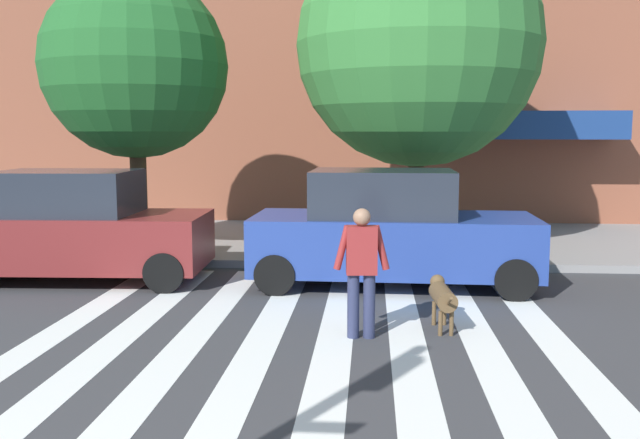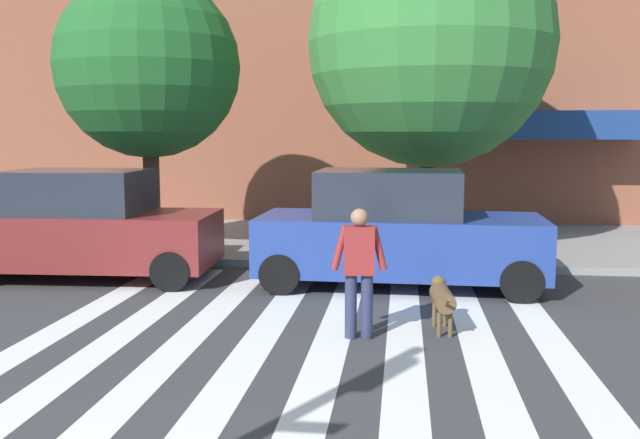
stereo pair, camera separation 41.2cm
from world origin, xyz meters
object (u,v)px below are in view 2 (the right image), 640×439
at_px(parked_car_behind_first, 86,227).
at_px(dog_on_leash, 442,297).
at_px(street_tree_middle, 430,44).
at_px(pedestrian_dog_walker, 359,266).
at_px(street_tree_nearest, 148,67).
at_px(parked_car_third_in_line, 397,232).

relative_size(parked_car_behind_first, dog_on_leash, 4.03).
height_order(street_tree_middle, dog_on_leash, street_tree_middle).
bearing_deg(pedestrian_dog_walker, street_tree_middle, 80.21).
xyz_separation_m(parked_car_behind_first, pedestrian_dog_walker, (5.00, -3.07, 0.01)).
bearing_deg(parked_car_behind_first, dog_on_leash, -23.25).
xyz_separation_m(parked_car_behind_first, street_tree_nearest, (0.40, 2.20, 2.97)).
bearing_deg(street_tree_nearest, parked_car_third_in_line, -23.50).
height_order(street_tree_nearest, street_tree_middle, street_tree_middle).
bearing_deg(pedestrian_dog_walker, dog_on_leash, 23.90).
height_order(street_tree_nearest, dog_on_leash, street_tree_nearest).
xyz_separation_m(street_tree_nearest, pedestrian_dog_walker, (4.61, -5.27, -2.96)).
height_order(parked_car_third_in_line, pedestrian_dog_walker, parked_car_third_in_line).
bearing_deg(street_tree_nearest, dog_on_leash, -40.30).
xyz_separation_m(street_tree_middle, pedestrian_dog_walker, (-1.04, -6.01, -3.41)).
height_order(street_tree_nearest, pedestrian_dog_walker, street_tree_nearest).
height_order(parked_car_third_in_line, street_tree_middle, street_tree_middle).
distance_m(street_tree_nearest, dog_on_leash, 8.18).
bearing_deg(street_tree_middle, pedestrian_dog_walker, -99.79).
distance_m(street_tree_middle, pedestrian_dog_walker, 6.99).
xyz_separation_m(parked_car_third_in_line, street_tree_nearest, (-5.05, 2.20, 2.96)).
bearing_deg(parked_car_third_in_line, street_tree_middle, 78.57).
height_order(parked_car_third_in_line, dog_on_leash, parked_car_third_in_line).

